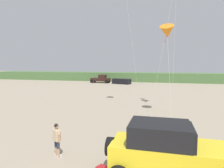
# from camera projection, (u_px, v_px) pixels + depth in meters

# --- Properties ---
(dune_ridge) EXTENTS (90.00, 6.06, 2.29)m
(dune_ridge) POSITION_uv_depth(u_px,v_px,m) (150.00, 77.00, 52.76)
(dune_ridge) COLOR #4C703D
(dune_ridge) RESTS_ON ground_plane
(jeep) EXTENTS (4.85, 2.39, 2.26)m
(jeep) POSITION_uv_depth(u_px,v_px,m) (167.00, 150.00, 7.83)
(jeep) COLOR yellow
(jeep) RESTS_ON ground_plane
(person_watching) EXTENTS (0.53, 0.45, 1.67)m
(person_watching) POSITION_uv_depth(u_px,v_px,m) (57.00, 138.00, 9.80)
(person_watching) COLOR tan
(person_watching) RESTS_ON ground_plane
(distant_pickup) EXTENTS (4.66, 2.50, 1.98)m
(distant_pickup) POSITION_uv_depth(u_px,v_px,m) (101.00, 79.00, 49.21)
(distant_pickup) COLOR black
(distant_pickup) RESTS_ON ground_plane
(distant_sedan) EXTENTS (4.52, 2.91, 1.20)m
(distant_sedan) POSITION_uv_depth(u_px,v_px,m) (122.00, 81.00, 46.25)
(distant_sedan) COLOR black
(distant_sedan) RESTS_ON ground_plane
(kite_black_sled) EXTENTS (1.40, 4.44, 7.93)m
(kite_black_sled) POSITION_uv_depth(u_px,v_px,m) (167.00, 32.00, 16.67)
(kite_black_sled) COLOR orange
(kite_black_sled) RESTS_ON ground_plane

